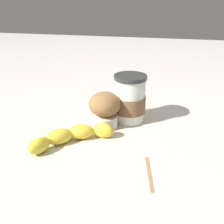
{
  "coord_description": "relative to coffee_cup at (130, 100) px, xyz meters",
  "views": [
    {
      "loc": [
        0.6,
        0.13,
        0.33
      ],
      "look_at": [
        0.0,
        0.0,
        0.05
      ],
      "focal_mm": 42.0,
      "sensor_mm": 36.0,
      "label": 1
    }
  ],
  "objects": [
    {
      "name": "muffin",
      "position": [
        0.05,
        -0.06,
        -0.01
      ],
      "size": [
        0.08,
        0.08,
        0.1
      ],
      "color": "white",
      "rests_on": "paper_napkin"
    },
    {
      "name": "wooden_stirrer",
      "position": [
        0.23,
        0.08,
        -0.06
      ],
      "size": [
        0.11,
        0.03,
        0.0
      ],
      "primitive_type": "cube",
      "rotation": [
        0.0,
        0.0,
        3.33
      ],
      "color": "#9E7547",
      "rests_on": "ground_plane"
    },
    {
      "name": "ground_plane",
      "position": [
        0.06,
        -0.04,
        -0.06
      ],
      "size": [
        3.0,
        3.0,
        0.0
      ],
      "primitive_type": "plane",
      "color": "beige"
    },
    {
      "name": "coffee_cup",
      "position": [
        0.0,
        0.0,
        0.0
      ],
      "size": [
        0.09,
        0.09,
        0.13
      ],
      "color": "silver",
      "rests_on": "paper_napkin"
    },
    {
      "name": "paper_napkin",
      "position": [
        0.06,
        -0.04,
        -0.06
      ],
      "size": [
        0.3,
        0.3,
        0.0
      ],
      "primitive_type": "cube",
      "rotation": [
        0.0,
        0.0,
        0.21
      ],
      "color": "beige",
      "rests_on": "ground_plane"
    },
    {
      "name": "banana",
      "position": [
        0.15,
        -0.12,
        -0.04
      ],
      "size": [
        0.14,
        0.18,
        0.04
      ],
      "color": "yellow",
      "rests_on": "paper_napkin"
    }
  ]
}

